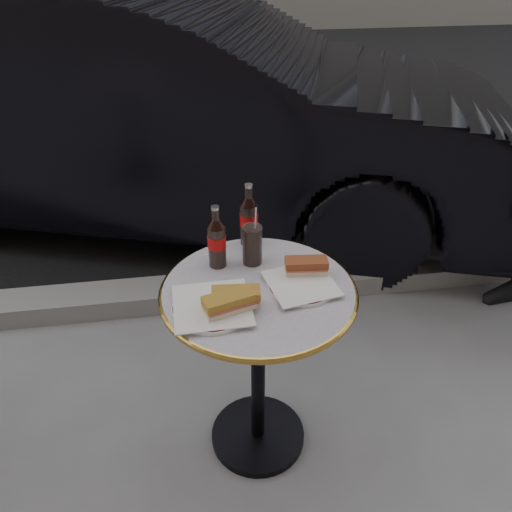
{
  "coord_description": "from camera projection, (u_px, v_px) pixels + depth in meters",
  "views": [
    {
      "loc": [
        -0.19,
        -1.23,
        1.67
      ],
      "look_at": [
        0.0,
        0.05,
        0.82
      ],
      "focal_mm": 35.0,
      "sensor_mm": 36.0,
      "label": 1
    }
  ],
  "objects": [
    {
      "name": "cola_bottle_left",
      "position": [
        217.0,
        237.0,
        1.6
      ],
      "size": [
        0.08,
        0.08,
        0.22
      ],
      "primitive_type": null,
      "rotation": [
        0.0,
        0.0,
        -0.36
      ],
      "color": "black",
      "rests_on": "bistro_table"
    },
    {
      "name": "cola_glass",
      "position": [
        252.0,
        245.0,
        1.64
      ],
      "size": [
        0.08,
        0.08,
        0.14
      ],
      "primitive_type": "cylinder",
      "rotation": [
        0.0,
        0.0,
        0.14
      ],
      "color": "black",
      "rests_on": "bistro_table"
    },
    {
      "name": "plate_left",
      "position": [
        212.0,
        307.0,
        1.47
      ],
      "size": [
        0.27,
        0.27,
        0.01
      ],
      "primitive_type": "cylinder",
      "rotation": [
        0.0,
        0.0,
        -0.15
      ],
      "color": "white",
      "rests_on": "bistro_table"
    },
    {
      "name": "sandwich_left_a",
      "position": [
        229.0,
        304.0,
        1.43
      ],
      "size": [
        0.16,
        0.11,
        0.05
      ],
      "primitive_type": "cube",
      "rotation": [
        0.0,
        0.0,
        0.29
      ],
      "color": "#AF7D2C",
      "rests_on": "plate_left"
    },
    {
      "name": "sandwich_left_b",
      "position": [
        236.0,
        298.0,
        1.45
      ],
      "size": [
        0.15,
        0.08,
        0.05
      ],
      "primitive_type": "cube",
      "rotation": [
        0.0,
        0.0,
        -0.09
      ],
      "color": "#AD772C",
      "rests_on": "plate_left"
    },
    {
      "name": "ground",
      "position": [
        258.0,
        437.0,
        1.96
      ],
      "size": [
        80.0,
        80.0,
        0.0
      ],
      "primitive_type": "plane",
      "color": "gray",
      "rests_on": "ground"
    },
    {
      "name": "asphalt_road",
      "position": [
        196.0,
        91.0,
        6.08
      ],
      "size": [
        40.0,
        8.0,
        0.0
      ],
      "primitive_type": "cube",
      "color": "black",
      "rests_on": "ground"
    },
    {
      "name": "cola_bottle_right",
      "position": [
        249.0,
        215.0,
        1.71
      ],
      "size": [
        0.07,
        0.07,
        0.23
      ],
      "primitive_type": null,
      "rotation": [
        0.0,
        0.0,
        0.11
      ],
      "color": "black",
      "rests_on": "bistro_table"
    },
    {
      "name": "curb",
      "position": [
        232.0,
        289.0,
        2.67
      ],
      "size": [
        40.0,
        0.2,
        0.12
      ],
      "primitive_type": "cube",
      "color": "gray",
      "rests_on": "ground"
    },
    {
      "name": "bistro_table",
      "position": [
        258.0,
        371.0,
        1.76
      ],
      "size": [
        0.62,
        0.62,
        0.73
      ],
      "primitive_type": null,
      "color": "#BAB2C4",
      "rests_on": "ground"
    },
    {
      "name": "sandwich_right",
      "position": [
        306.0,
        267.0,
        1.59
      ],
      "size": [
        0.14,
        0.08,
        0.05
      ],
      "primitive_type": "cube",
      "rotation": [
        0.0,
        0.0,
        -0.1
      ],
      "color": "brown",
      "rests_on": "plate_right"
    },
    {
      "name": "parked_car",
      "position": [
        171.0,
        110.0,
        3.13
      ],
      "size": [
        2.77,
        4.6,
        1.43
      ],
      "primitive_type": "imported",
      "rotation": [
        0.0,
        0.0,
        1.26
      ],
      "color": "black",
      "rests_on": "ground"
    },
    {
      "name": "plate_right",
      "position": [
        301.0,
        285.0,
        1.56
      ],
      "size": [
        0.21,
        0.21,
        0.01
      ],
      "primitive_type": "cylinder",
      "rotation": [
        0.0,
        0.0,
        0.01
      ],
      "color": "white",
      "rests_on": "bistro_table"
    }
  ]
}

